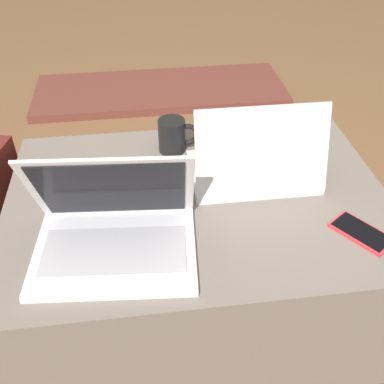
# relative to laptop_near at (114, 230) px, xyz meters

# --- Properties ---
(ground_plane) EXTENTS (14.00, 14.00, 0.00)m
(ground_plane) POSITION_rel_laptop_near_xyz_m (0.20, 0.15, -0.51)
(ground_plane) COLOR brown
(ottoman) EXTENTS (0.97, 0.68, 0.46)m
(ottoman) POSITION_rel_laptop_near_xyz_m (0.20, 0.15, -0.28)
(ottoman) COLOR #3D3832
(ottoman) RESTS_ON ground_plane
(laptop_near) EXTENTS (0.37, 0.28, 0.24)m
(laptop_near) POSITION_rel_laptop_near_xyz_m (0.00, 0.00, 0.00)
(laptop_near) COLOR silver
(laptop_near) RESTS_ON ottoman
(laptop_far) EXTENTS (0.33, 0.23, 0.23)m
(laptop_far) POSITION_rel_laptop_near_xyz_m (0.36, 0.20, -0.00)
(laptop_far) COLOR silver
(laptop_far) RESTS_ON ottoman
(cell_phone) EXTENTS (0.14, 0.15, 0.01)m
(cell_phone) POSITION_rel_laptop_near_xyz_m (0.56, -0.04, -0.05)
(cell_phone) COLOR red
(cell_phone) RESTS_ON ottoman
(coffee_mug) EXTENTS (0.11, 0.08, 0.10)m
(coffee_mug) POSITION_rel_laptop_near_xyz_m (0.17, 0.37, -0.00)
(coffee_mug) COLOR black
(coffee_mug) RESTS_ON ottoman
(fireplace_hearth) EXTENTS (1.40, 0.50, 0.04)m
(fireplace_hearth) POSITION_rel_laptop_near_xyz_m (0.20, 1.63, -0.48)
(fireplace_hearth) COLOR brown
(fireplace_hearth) RESTS_ON ground_plane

